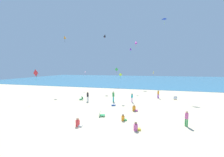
# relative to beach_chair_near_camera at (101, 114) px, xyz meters

# --- Properties ---
(ground_plane) EXTENTS (120.00, 120.00, 0.00)m
(ground_plane) POSITION_rel_beach_chair_near_camera_xyz_m (-0.00, 6.85, -0.23)
(ground_plane) COLOR beige
(ocean_water) EXTENTS (120.00, 60.00, 0.05)m
(ocean_water) POSITION_rel_beach_chair_near_camera_xyz_m (-0.00, 49.55, -0.20)
(ocean_water) COLOR teal
(ocean_water) RESTS_ON ground_plane
(beach_chair_near_camera) EXTENTS (0.74, 0.61, 0.53)m
(beach_chair_near_camera) POSITION_rel_beach_chair_near_camera_xyz_m (0.00, 0.00, 0.00)
(beach_chair_near_camera) COLOR #2D9956
(beach_chair_near_camera) RESTS_ON ground_plane
(beach_chair_far_left) EXTENTS (0.83, 0.83, 0.54)m
(beach_chair_far_left) POSITION_rel_beach_chair_near_camera_xyz_m (-5.67, 6.39, 0.01)
(beach_chair_far_left) COLOR #2D9956
(beach_chair_far_left) RESTS_ON ground_plane
(beach_chair_mid_beach) EXTENTS (0.60, 0.71, 0.57)m
(beach_chair_mid_beach) POSITION_rel_beach_chair_near_camera_xyz_m (9.78, 10.35, 0.02)
(beach_chair_mid_beach) COLOR white
(beach_chair_mid_beach) RESTS_ON ground_plane
(cooler_box) EXTENTS (0.67, 0.59, 0.23)m
(cooler_box) POSITION_rel_beach_chair_near_camera_xyz_m (0.37, 4.30, -0.11)
(cooler_box) COLOR #2D56B7
(cooler_box) RESTS_ON ground_plane
(person_0) EXTENTS (0.71, 0.47, 0.83)m
(person_0) POSITION_rel_beach_chair_near_camera_xyz_m (3.43, 2.72, 0.08)
(person_0) COLOR orange
(person_0) RESTS_ON ground_plane
(person_1) EXTENTS (0.68, 0.55, 0.76)m
(person_1) POSITION_rel_beach_chair_near_camera_xyz_m (3.93, -2.37, 0.05)
(person_1) COLOR #D8599E
(person_1) RESTS_ON ground_plane
(person_2) EXTENTS (0.36, 0.36, 1.45)m
(person_2) POSITION_rel_beach_chair_near_camera_xyz_m (7.06, 10.58, 0.61)
(person_2) COLOR purple
(person_2) RESTS_ON ground_plane
(person_3) EXTENTS (0.30, 0.30, 1.39)m
(person_3) POSITION_rel_beach_chair_near_camera_xyz_m (2.76, 6.88, 0.57)
(person_3) COLOR purple
(person_3) RESTS_ON ground_plane
(person_4) EXTENTS (0.40, 0.40, 1.44)m
(person_4) POSITION_rel_beach_chair_near_camera_xyz_m (8.35, -0.47, 0.60)
(person_4) COLOR green
(person_4) RESTS_ON ground_plane
(person_5) EXTENTS (0.41, 0.41, 1.56)m
(person_5) POSITION_rel_beach_chair_near_camera_xyz_m (-4.14, 5.54, 0.67)
(person_5) COLOR white
(person_5) RESTS_ON ground_plane
(person_6) EXTENTS (0.64, 0.39, 0.80)m
(person_6) POSITION_rel_beach_chair_near_camera_xyz_m (-1.27, -2.85, 0.07)
(person_6) COLOR red
(person_6) RESTS_ON ground_plane
(person_7) EXTENTS (0.60, 0.47, 0.68)m
(person_7) POSITION_rel_beach_chair_near_camera_xyz_m (2.55, -0.59, 0.02)
(person_7) COLOR orange
(person_7) RESTS_ON ground_plane
(person_8) EXTENTS (0.37, 0.37, 1.68)m
(person_8) POSITION_rel_beach_chair_near_camera_xyz_m (-0.12, 6.35, 0.74)
(person_8) COLOR #19ADB2
(person_8) RESTS_ON ground_plane
(kite_pink) EXTENTS (0.50, 0.41, 0.95)m
(kite_pink) POSITION_rel_beach_chair_near_camera_xyz_m (-9.06, 15.01, 4.24)
(kite_pink) COLOR pink
(kite_purple) EXTENTS (0.56, 0.57, 1.37)m
(kite_purple) POSITION_rel_beach_chair_near_camera_xyz_m (1.39, 17.54, 9.63)
(kite_purple) COLOR purple
(kite_yellow) EXTENTS (0.10, 0.74, 1.09)m
(kite_yellow) POSITION_rel_beach_chair_near_camera_xyz_m (6.58, 16.72, 4.10)
(kite_yellow) COLOR yellow
(kite_green) EXTENTS (1.02, 0.20, 1.55)m
(kite_green) POSITION_rel_beach_chair_near_camera_xyz_m (-3.03, 22.69, 4.77)
(kite_green) COLOR green
(kite_red) EXTENTS (0.24, 1.11, 2.00)m
(kite_red) POSITION_rel_beach_chair_near_camera_xyz_m (-11.73, 3.28, 4.33)
(kite_red) COLOR red
(kite_magenta) EXTENTS (1.19, 1.31, 1.93)m
(kite_magenta) POSITION_rel_beach_chair_near_camera_xyz_m (2.14, 24.69, 12.57)
(kite_magenta) COLOR #DB3DA8
(kite_orange) EXTENTS (0.75, 0.83, 1.49)m
(kite_orange) POSITION_rel_beach_chair_near_camera_xyz_m (-12.59, 12.41, 11.91)
(kite_orange) COLOR orange
(kite_blue) EXTENTS (0.89, 0.73, 1.50)m
(kite_blue) POSITION_rel_beach_chair_near_camera_xyz_m (8.33, 15.21, 15.06)
(kite_blue) COLOR blue
(kite_lime) EXTENTS (0.56, 0.17, 0.94)m
(kite_lime) POSITION_rel_beach_chair_near_camera_xyz_m (0.86, 7.10, 4.05)
(kite_lime) COLOR #99DB33
(kite_black) EXTENTS (1.02, 1.02, 1.21)m
(kite_black) POSITION_rel_beach_chair_near_camera_xyz_m (-5.07, 18.10, 13.18)
(kite_black) COLOR black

